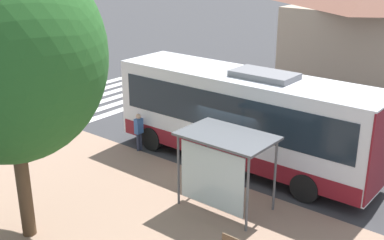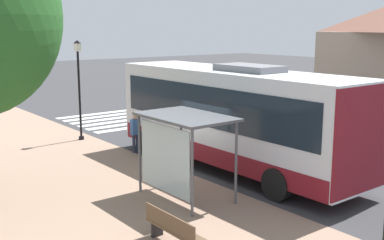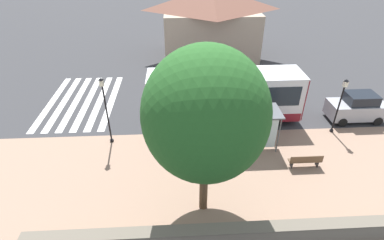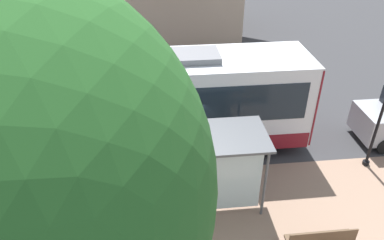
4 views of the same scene
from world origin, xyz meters
name	(u,v)px [view 4 (image 4 of 4)]	position (x,y,z in m)	size (l,w,h in m)	color
ground_plane	(171,172)	(0.00, 0.00, 0.00)	(120.00, 120.00, 0.00)	#353538
bus	(165,101)	(1.65, 0.05, 1.97)	(2.73, 10.52, 3.81)	silver
bus_shelter	(218,150)	(-1.69, -1.36, 2.12)	(1.89, 2.93, 2.53)	#515459
pedestrian	(48,158)	(0.04, 4.10, 0.94)	(0.34, 0.22, 1.62)	#2D3347
bench	(320,239)	(-3.83, -3.89, 0.48)	(0.40, 1.89, 0.88)	brown
street_lamp_far	(383,110)	(-0.36, -7.12, 2.33)	(0.28, 0.28, 3.90)	black
shade_tree	(18,188)	(-6.45, 2.22, 5.35)	(5.23, 5.23, 8.24)	brown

